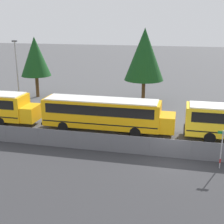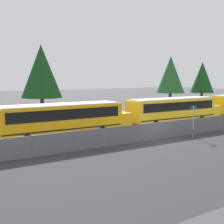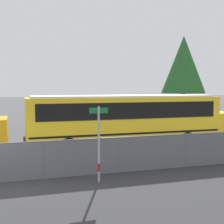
{
  "view_description": "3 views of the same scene",
  "coord_description": "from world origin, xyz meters",
  "px_view_note": "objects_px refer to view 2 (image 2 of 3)",
  "views": [
    {
      "loc": [
        0.57,
        -22.1,
        10.13
      ],
      "look_at": [
        -5.67,
        5.05,
        1.73
      ],
      "focal_mm": 50.0,
      "sensor_mm": 36.0,
      "label": 1
    },
    {
      "loc": [
        -17.38,
        -19.79,
        5.33
      ],
      "look_at": [
        -1.74,
        4.08,
        2.1
      ],
      "focal_mm": 50.0,
      "sensor_mm": 36.0,
      "label": 2
    },
    {
      "loc": [
        0.67,
        -11.95,
        3.52
      ],
      "look_at": [
        6.06,
        5.74,
        2.02
      ],
      "focal_mm": 50.0,
      "sensor_mm": 36.0,
      "label": 3
    }
  ],
  "objects_px": {
    "tree_2": "(171,75)",
    "school_bus_2": "(174,109)",
    "tree_0": "(41,71)",
    "tree_3": "(202,77)",
    "street_sign": "(193,121)",
    "school_bus_1": "(64,118)"
  },
  "relations": [
    {
      "from": "tree_2",
      "to": "school_bus_2",
      "type": "bearing_deg",
      "value": -132.08
    },
    {
      "from": "school_bus_2",
      "to": "tree_2",
      "type": "distance_m",
      "value": 14.6
    },
    {
      "from": "school_bus_2",
      "to": "tree_0",
      "type": "bearing_deg",
      "value": 134.82
    },
    {
      "from": "tree_2",
      "to": "tree_3",
      "type": "relative_size",
      "value": 1.09
    },
    {
      "from": "street_sign",
      "to": "tree_0",
      "type": "xyz_separation_m",
      "value": [
        -7.6,
        16.63,
        4.46
      ]
    },
    {
      "from": "tree_2",
      "to": "street_sign",
      "type": "bearing_deg",
      "value": -128.1
    },
    {
      "from": "tree_2",
      "to": "tree_3",
      "type": "distance_m",
      "value": 7.37
    },
    {
      "from": "school_bus_2",
      "to": "tree_2",
      "type": "bearing_deg",
      "value": 47.92
    },
    {
      "from": "tree_2",
      "to": "school_bus_1",
      "type": "bearing_deg",
      "value": -154.78
    },
    {
      "from": "school_bus_2",
      "to": "street_sign",
      "type": "distance_m",
      "value": 6.58
    },
    {
      "from": "school_bus_1",
      "to": "street_sign",
      "type": "height_order",
      "value": "school_bus_1"
    },
    {
      "from": "school_bus_2",
      "to": "tree_2",
      "type": "height_order",
      "value": "tree_2"
    },
    {
      "from": "school_bus_2",
      "to": "tree_2",
      "type": "xyz_separation_m",
      "value": [
        9.44,
        10.46,
        3.83
      ]
    },
    {
      "from": "school_bus_2",
      "to": "school_bus_1",
      "type": "bearing_deg",
      "value": -179.41
    },
    {
      "from": "tree_0",
      "to": "tree_3",
      "type": "distance_m",
      "value": 27.65
    },
    {
      "from": "street_sign",
      "to": "school_bus_1",
      "type": "bearing_deg",
      "value": 150.34
    },
    {
      "from": "tree_3",
      "to": "tree_0",
      "type": "bearing_deg",
      "value": 179.49
    },
    {
      "from": "street_sign",
      "to": "tree_2",
      "type": "distance_m",
      "value": 20.97
    },
    {
      "from": "school_bus_1",
      "to": "tree_2",
      "type": "bearing_deg",
      "value": 25.22
    },
    {
      "from": "street_sign",
      "to": "tree_2",
      "type": "relative_size",
      "value": 0.33
    },
    {
      "from": "school_bus_1",
      "to": "school_bus_2",
      "type": "xyz_separation_m",
      "value": [
        13.05,
        0.14,
        0.0
      ]
    },
    {
      "from": "school_bus_1",
      "to": "street_sign",
      "type": "distance_m",
      "value": 11.29
    }
  ]
}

